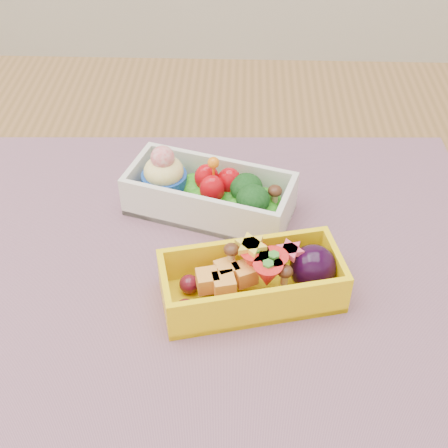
{
  "coord_description": "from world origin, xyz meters",
  "views": [
    {
      "loc": [
        0.06,
        -0.4,
        1.15
      ],
      "look_at": [
        0.05,
        -0.0,
        0.79
      ],
      "focal_mm": 49.04,
      "sensor_mm": 36.0,
      "label": 1
    }
  ],
  "objects_px": {
    "placemat": "(216,259)",
    "bento_yellow": "(256,279)",
    "table": "(178,324)",
    "bento_white": "(209,193)"
  },
  "relations": [
    {
      "from": "placemat",
      "to": "bento_yellow",
      "type": "bearing_deg",
      "value": -52.31
    },
    {
      "from": "table",
      "to": "bento_yellow",
      "type": "height_order",
      "value": "bento_yellow"
    },
    {
      "from": "table",
      "to": "placemat",
      "type": "height_order",
      "value": "placemat"
    },
    {
      "from": "placemat",
      "to": "bento_white",
      "type": "relative_size",
      "value": 3.0
    },
    {
      "from": "table",
      "to": "bento_white",
      "type": "relative_size",
      "value": 6.93
    },
    {
      "from": "table",
      "to": "bento_yellow",
      "type": "bearing_deg",
      "value": -34.18
    },
    {
      "from": "table",
      "to": "placemat",
      "type": "distance_m",
      "value": 0.11
    },
    {
      "from": "bento_white",
      "to": "table",
      "type": "bearing_deg",
      "value": -98.6
    },
    {
      "from": "placemat",
      "to": "table",
      "type": "bearing_deg",
      "value": 172.78
    },
    {
      "from": "table",
      "to": "bento_white",
      "type": "height_order",
      "value": "bento_white"
    }
  ]
}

